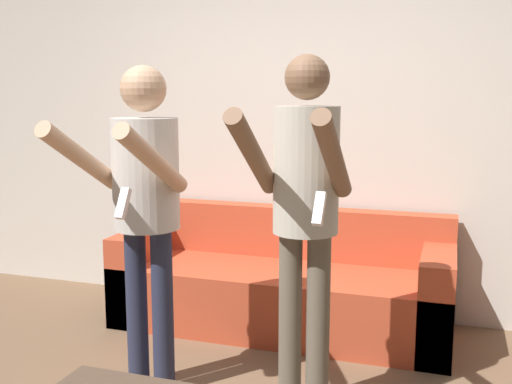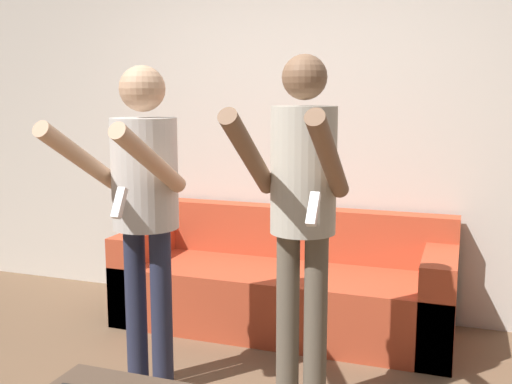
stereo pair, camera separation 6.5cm
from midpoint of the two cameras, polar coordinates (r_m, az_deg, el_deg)
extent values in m
cube|color=silver|center=(4.23, 4.09, 6.74)|extent=(6.40, 0.06, 2.70)
cube|color=#C64C2D|center=(4.02, 1.86, -10.04)|extent=(2.18, 0.77, 0.41)
cube|color=#C64C2D|center=(4.19, 3.07, -3.80)|extent=(2.18, 0.16, 0.35)
cube|color=#C64C2D|center=(4.36, -10.82, -7.32)|extent=(0.20, 0.77, 0.60)
cube|color=#C64C2D|center=(3.84, 16.41, -9.80)|extent=(0.20, 0.77, 0.60)
cylinder|color=#282D47|center=(3.24, -11.85, -10.79)|extent=(0.11, 0.11, 0.86)
cylinder|color=#282D47|center=(3.17, -9.47, -11.16)|extent=(0.11, 0.11, 0.86)
cylinder|color=silver|center=(3.03, -11.06, 1.71)|extent=(0.33, 0.33, 0.55)
sphere|color=tan|center=(3.01, -11.31, 9.64)|extent=(0.23, 0.23, 0.23)
cylinder|color=tan|center=(2.90, -16.91, 3.12)|extent=(0.08, 0.57, 0.37)
cylinder|color=tan|center=(2.70, -10.44, 2.96)|extent=(0.08, 0.57, 0.37)
cube|color=white|center=(2.50, -13.27, -1.06)|extent=(0.04, 0.09, 0.13)
cylinder|color=#6B6051|center=(2.92, 2.62, -12.41)|extent=(0.11, 0.11, 0.90)
cylinder|color=#6B6051|center=(2.89, 5.26, -12.68)|extent=(0.11, 0.11, 0.90)
cylinder|color=beige|center=(2.72, 4.10, 2.08)|extent=(0.30, 0.30, 0.58)
sphere|color=brown|center=(2.70, 4.20, 10.85)|extent=(0.20, 0.20, 0.20)
cylinder|color=brown|center=(2.53, -1.01, 3.60)|extent=(0.08, 0.54, 0.40)
cylinder|color=brown|center=(2.44, 6.58, 3.34)|extent=(0.08, 0.54, 0.40)
cube|color=white|center=(2.22, 5.20, -1.60)|extent=(0.04, 0.10, 0.12)
camera|label=1|loc=(0.03, -90.55, -0.09)|focal=42.00mm
camera|label=2|loc=(0.03, 89.45, 0.09)|focal=42.00mm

